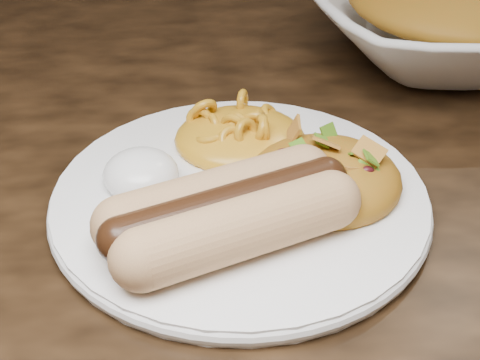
{
  "coord_description": "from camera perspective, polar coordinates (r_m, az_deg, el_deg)",
  "views": [
    {
      "loc": [
        0.09,
        -0.49,
        1.05
      ],
      "look_at": [
        0.11,
        -0.1,
        0.77
      ],
      "focal_mm": 55.0,
      "sensor_mm": 36.0,
      "label": 1
    }
  ],
  "objects": [
    {
      "name": "table",
      "position": [
        0.64,
        -10.29,
        -3.8
      ],
      "size": [
        1.6,
        0.9,
        0.75
      ],
      "color": "#372312",
      "rests_on": "floor"
    },
    {
      "name": "plate",
      "position": [
        0.49,
        0.0,
        -1.58
      ],
      "size": [
        0.33,
        0.33,
        0.01
      ],
      "primitive_type": "cylinder",
      "rotation": [
        0.0,
        0.0,
        0.42
      ],
      "color": "white",
      "rests_on": "table"
    },
    {
      "name": "hotdog",
      "position": [
        0.44,
        -0.88,
        -2.46
      ],
      "size": [
        0.14,
        0.12,
        0.04
      ],
      "rotation": [
        0.0,
        0.0,
        0.41
      ],
      "color": "tan",
      "rests_on": "plate"
    },
    {
      "name": "mac_and_cheese",
      "position": [
        0.53,
        -0.0,
        4.55
      ],
      "size": [
        0.11,
        0.1,
        0.04
      ],
      "primitive_type": "ellipsoid",
      "rotation": [
        0.0,
        0.0,
        0.13
      ],
      "color": "gold",
      "rests_on": "plate"
    },
    {
      "name": "sour_cream",
      "position": [
        0.49,
        -7.77,
        1.16
      ],
      "size": [
        0.06,
        0.06,
        0.03
      ],
      "primitive_type": "ellipsoid",
      "rotation": [
        0.0,
        0.0,
        0.09
      ],
      "color": "white",
      "rests_on": "plate"
    },
    {
      "name": "taco_salad",
      "position": [
        0.49,
        6.63,
        1.09
      ],
      "size": [
        0.1,
        0.1,
        0.05
      ],
      "rotation": [
        0.0,
        0.0,
        0.2
      ],
      "color": "#D54F09",
      "rests_on": "plate"
    },
    {
      "name": "serving_bowl",
      "position": [
        0.72,
        16.56,
        12.23
      ],
      "size": [
        0.32,
        0.32,
        0.07
      ],
      "primitive_type": "imported",
      "rotation": [
        0.0,
        0.0,
        0.11
      ],
      "color": "white",
      "rests_on": "table"
    }
  ]
}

